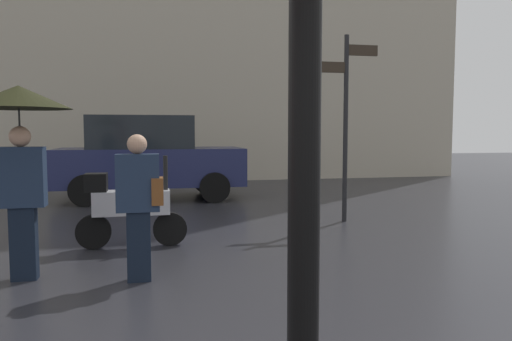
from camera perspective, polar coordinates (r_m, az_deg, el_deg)
pedestrian_with_umbrella at (r=5.59m, az=-25.97°, el=4.87°), size 1.05×1.05×2.03m
pedestrian_with_bag at (r=5.18m, az=-13.47°, el=-3.19°), size 0.48×0.24×1.53m
parked_scooter at (r=6.76m, az=-14.74°, el=-4.10°), size 1.46×0.32×1.23m
parked_car_left at (r=11.48m, az=-12.49°, el=1.55°), size 4.18×1.98×1.92m
street_signpost at (r=8.54m, az=10.51°, el=6.98°), size 1.08×0.08×3.20m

